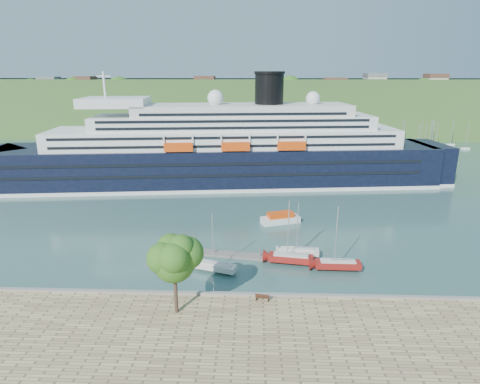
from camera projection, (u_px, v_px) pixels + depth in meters
name	position (u px, v px, depth m)	size (l,w,h in m)	color
ground	(238.00, 301.00, 49.02)	(400.00, 400.00, 0.00)	#2E5250
far_hillside	(251.00, 106.00, 184.41)	(400.00, 50.00, 24.00)	#2F5C24
quay_coping	(238.00, 294.00, 48.50)	(220.00, 0.50, 0.30)	slate
cruise_ship	(216.00, 130.00, 96.86)	(121.28, 17.66, 27.23)	black
park_bench	(262.00, 296.00, 47.20)	(1.69, 0.69, 1.08)	#4A2515
promenade_tree	(175.00, 271.00, 43.63)	(6.15, 6.15, 10.18)	#285817
floating_pontoon	(248.00, 256.00, 60.68)	(15.93, 1.95, 0.35)	slate
sailboat_white_near	(216.00, 245.00, 55.03)	(6.37, 1.77, 8.22)	silver
sailboat_red	(292.00, 235.00, 57.21)	(7.17, 1.99, 9.26)	maroon
sailboat_white_far	(300.00, 231.00, 59.74)	(6.36, 1.77, 8.21)	silver
tender_launch	(280.00, 218.00, 74.37)	(7.25, 2.48, 2.00)	#DE440D
sailboat_extra	(339.00, 241.00, 55.41)	(7.02, 1.95, 9.07)	maroon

